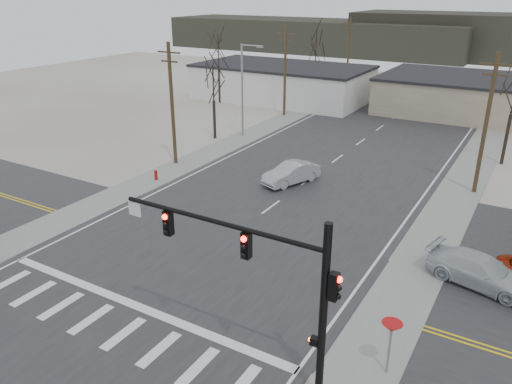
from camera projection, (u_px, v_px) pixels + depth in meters
ground at (201, 258)px, 27.65m from camera, size 140.00×140.00×0.00m
main_road at (314, 176)px, 39.59m from camera, size 18.00×110.00×0.05m
cross_road at (201, 258)px, 27.64m from camera, size 90.00×10.00×0.04m
sidewalk_left at (235, 141)px, 48.55m from camera, size 3.00×90.00×0.06m
sidewalk_right at (466, 181)px, 38.59m from camera, size 3.00×90.00×0.06m
traffic_signal_mast at (273, 277)px, 17.22m from camera, size 8.95×0.43×7.20m
fire_hydrant at (156, 175)px, 38.64m from camera, size 0.24×0.24×0.87m
yield_sign at (392, 329)px, 18.67m from camera, size 0.80×0.80×2.35m
building_left_far at (282, 82)px, 66.17m from camera, size 22.30×12.30×4.50m
building_right_far at (499, 98)px, 57.18m from camera, size 26.30×14.30×4.30m
upole_left_b at (172, 103)px, 40.62m from camera, size 2.20×0.30×10.00m
upole_left_c at (285, 70)px, 56.55m from camera, size 2.20×0.30×10.00m
upole_left_d at (348, 52)px, 72.48m from camera, size 2.20×0.30×10.00m
upole_right_a at (486, 123)px, 34.60m from camera, size 2.20×0.30×10.00m
streetlight_main at (244, 86)px, 48.31m from camera, size 2.40×0.25×9.00m
tree_left_near at (213, 85)px, 47.70m from camera, size 3.30×3.30×7.35m
tree_left_far at (316, 47)px, 68.48m from camera, size 3.96×3.96×8.82m
tree_left_mid at (218, 53)px, 62.67m from camera, size 3.96×3.96×8.82m
hill_left at (314, 36)px, 116.04m from camera, size 70.00×18.00×7.00m
sedan_crossing at (291, 173)px, 37.91m from camera, size 3.28×5.03×1.57m
car_far_a at (463, 96)px, 64.41m from camera, size 4.27×6.22×1.67m
car_far_b at (395, 90)px, 68.91m from camera, size 2.78×4.84×1.55m
car_parked_silver at (481, 271)px, 24.88m from camera, size 5.65×3.34×1.54m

